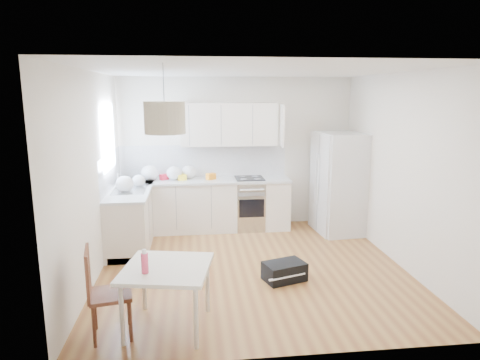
{
  "coord_description": "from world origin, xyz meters",
  "views": [
    {
      "loc": [
        -0.82,
        -5.61,
        2.41
      ],
      "look_at": [
        -0.13,
        0.4,
        1.18
      ],
      "focal_mm": 32.0,
      "sensor_mm": 36.0,
      "label": 1
    }
  ],
  "objects_px": {
    "refrigerator": "(340,183)",
    "gym_bag": "(284,271)",
    "dining_chair": "(111,292)",
    "dining_table": "(167,273)"
  },
  "relations": [
    {
      "from": "refrigerator",
      "to": "gym_bag",
      "type": "height_order",
      "value": "refrigerator"
    },
    {
      "from": "refrigerator",
      "to": "dining_chair",
      "type": "relative_size",
      "value": 1.86
    },
    {
      "from": "refrigerator",
      "to": "gym_bag",
      "type": "xyz_separation_m",
      "value": [
        -1.38,
        -1.89,
        -0.76
      ]
    },
    {
      "from": "refrigerator",
      "to": "gym_bag",
      "type": "bearing_deg",
      "value": -130.73
    },
    {
      "from": "dining_table",
      "to": "dining_chair",
      "type": "height_order",
      "value": "dining_chair"
    },
    {
      "from": "dining_table",
      "to": "gym_bag",
      "type": "relative_size",
      "value": 1.92
    },
    {
      "from": "dining_table",
      "to": "refrigerator",
      "type": "bearing_deg",
      "value": 56.23
    },
    {
      "from": "refrigerator",
      "to": "gym_bag",
      "type": "distance_m",
      "value": 2.46
    },
    {
      "from": "dining_table",
      "to": "dining_chair",
      "type": "relative_size",
      "value": 1.06
    },
    {
      "from": "refrigerator",
      "to": "dining_table",
      "type": "distance_m",
      "value": 4.05
    }
  ]
}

